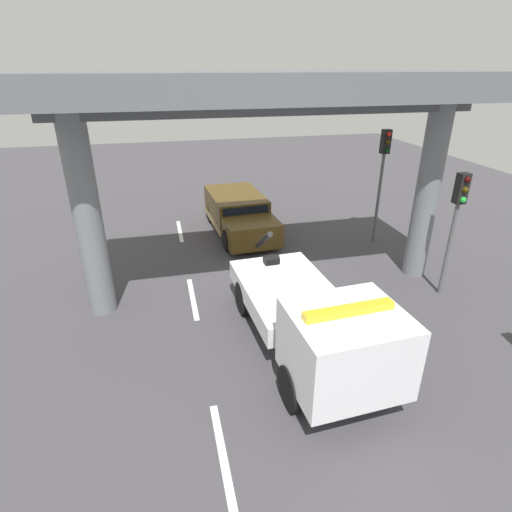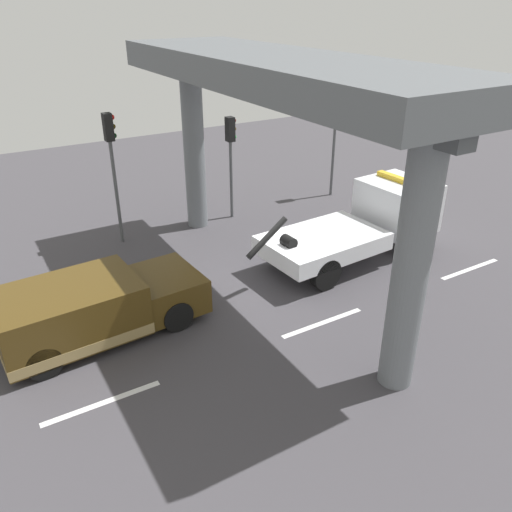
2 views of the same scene
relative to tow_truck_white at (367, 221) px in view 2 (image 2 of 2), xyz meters
name	(u,v)px [view 2 (image 2 of 2)]	position (x,y,z in m)	size (l,w,h in m)	color
ground_plane	(271,284)	(-3.81, -0.05, -1.25)	(60.00, 40.00, 0.10)	#423F44
lane_stripe_west	(102,403)	(-9.81, -2.65, -1.20)	(2.60, 0.16, 0.01)	silver
lane_stripe_mid	(323,323)	(-3.81, -2.65, -1.20)	(2.60, 0.16, 0.01)	silver
lane_stripe_east	(470,269)	(2.19, -2.65, -1.20)	(2.60, 0.16, 0.01)	silver
tow_truck_white	(367,221)	(0.00, 0.00, 0.00)	(7.31, 2.73, 2.46)	white
towed_van_green	(93,310)	(-9.20, -0.05, -0.42)	(5.31, 2.48, 1.58)	#4C3814
overpass_structure	(274,92)	(-3.82, -0.05, 4.49)	(3.60, 12.58, 6.62)	slate
traffic_light_near	(112,151)	(-6.79, 5.25, 2.11)	(0.39, 0.32, 4.55)	#515456
traffic_light_far	(231,145)	(-2.29, 5.25, 1.69)	(0.39, 0.32, 3.95)	#515456
traffic_light_mid	(336,126)	(2.71, 5.25, 1.82)	(0.39, 0.32, 4.14)	#515456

